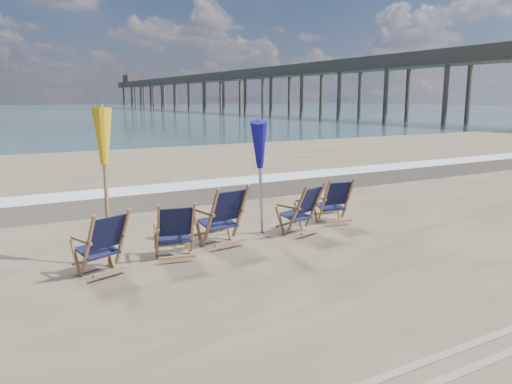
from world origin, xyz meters
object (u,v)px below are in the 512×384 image
beach_chair_2 (241,214)px  fishing_pier (237,87)px  umbrella_yellow (103,145)px  beach_chair_4 (348,200)px  umbrella_blue (261,148)px  beach_chair_0 (123,239)px  beach_chair_3 (315,207)px  beach_chair_1 (192,230)px

beach_chair_2 → fishing_pier: fishing_pier is taller
fishing_pier → umbrella_yellow: bearing=-119.5°
beach_chair_4 → umbrella_blue: umbrella_blue is taller
beach_chair_0 → umbrella_yellow: (-0.08, 0.50, 1.34)m
beach_chair_3 → beach_chair_0: bearing=-11.6°
umbrella_blue → fishing_pier: size_ratio=0.02×
beach_chair_1 → umbrella_yellow: 1.86m
beach_chair_0 → umbrella_blue: 3.02m
beach_chair_2 → beach_chair_4: (2.57, 0.20, -0.06)m
beach_chair_1 → beach_chair_2: (1.07, 0.36, 0.07)m
umbrella_blue → fishing_pier: 80.92m
beach_chair_0 → beach_chair_4: beach_chair_0 is taller
beach_chair_1 → beach_chair_2: beach_chair_2 is taller
beach_chair_1 → umbrella_blue: size_ratio=0.44×
beach_chair_0 → umbrella_blue: bearing=176.1°
beach_chair_3 → fishing_pier: 80.77m
beach_chair_2 → fishing_pier: (38.30, 71.79, 4.11)m
beach_chair_0 → fishing_pier: fishing_pier is taller
beach_chair_1 → umbrella_blue: (1.62, 0.64, 1.17)m
beach_chair_2 → fishing_pier: size_ratio=0.01×
beach_chair_3 → fishing_pier: fishing_pier is taller
umbrella_yellow → umbrella_blue: bearing=2.8°
beach_chair_1 → fishing_pier: 82.30m
umbrella_yellow → beach_chair_2: bearing=-3.4°
beach_chair_3 → umbrella_blue: bearing=-33.2°
fishing_pier → umbrella_blue: bearing=-117.8°
beach_chair_3 → umbrella_yellow: bearing=-19.3°
beach_chair_4 → fishing_pier: 80.13m
umbrella_yellow → umbrella_blue: (2.80, 0.14, -0.18)m
umbrella_blue → beach_chair_4: bearing=-2.2°
umbrella_yellow → umbrella_blue: 2.81m
beach_chair_2 → fishing_pier: bearing=-125.5°
beach_chair_4 → beach_chair_3: bearing=21.5°
beach_chair_2 → umbrella_blue: umbrella_blue is taller
beach_chair_0 → beach_chair_3: beach_chair_3 is taller
beach_chair_1 → beach_chair_3: (2.65, 0.34, 0.02)m
beach_chair_4 → beach_chair_2: bearing=13.0°
beach_chair_2 → beach_chair_3: (1.58, -0.03, -0.05)m
beach_chair_0 → beach_chair_1: (1.10, 0.00, -0.01)m
beach_chair_3 → umbrella_yellow: umbrella_yellow is taller
beach_chair_2 → beach_chair_3: size_ratio=1.10×
beach_chair_3 → umbrella_blue: 1.57m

